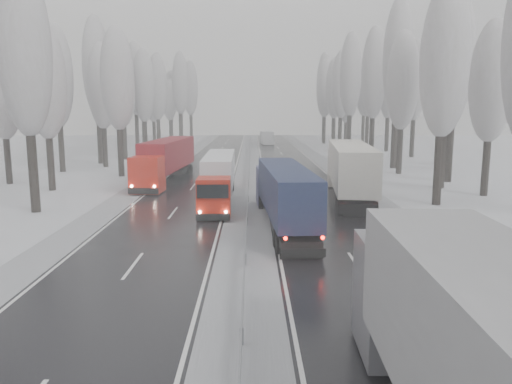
{
  "coord_description": "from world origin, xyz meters",
  "views": [
    {
      "loc": [
        0.32,
        -10.52,
        7.28
      ],
      "look_at": [
        0.58,
        19.86,
        2.2
      ],
      "focal_mm": 35.0,
      "sensor_mm": 36.0,
      "label": 1
    }
  ],
  "objects_px": {
    "truck_cream_box": "(349,167)",
    "box_truck_distant": "(267,138)",
    "truck_red_red": "(166,158)",
    "truck_red_white": "(219,175)",
    "truck_blue_box": "(284,191)"
  },
  "relations": [
    {
      "from": "truck_red_white",
      "to": "truck_cream_box",
      "type": "bearing_deg",
      "value": 2.06
    },
    {
      "from": "box_truck_distant",
      "to": "truck_red_white",
      "type": "height_order",
      "value": "truck_red_white"
    },
    {
      "from": "truck_red_red",
      "to": "truck_red_white",
      "type": "bearing_deg",
      "value": -55.17
    },
    {
      "from": "truck_cream_box",
      "to": "box_truck_distant",
      "type": "xyz_separation_m",
      "value": [
        -4.76,
        62.99,
        -1.23
      ]
    },
    {
      "from": "truck_red_red",
      "to": "box_truck_distant",
      "type": "bearing_deg",
      "value": 82.11
    },
    {
      "from": "truck_blue_box",
      "to": "truck_red_white",
      "type": "height_order",
      "value": "truck_blue_box"
    },
    {
      "from": "truck_cream_box",
      "to": "truck_red_white",
      "type": "height_order",
      "value": "truck_cream_box"
    },
    {
      "from": "box_truck_distant",
      "to": "truck_red_white",
      "type": "distance_m",
      "value": 63.79
    },
    {
      "from": "truck_cream_box",
      "to": "truck_red_white",
      "type": "relative_size",
      "value": 1.26
    },
    {
      "from": "truck_blue_box",
      "to": "truck_red_white",
      "type": "distance_m",
      "value": 9.97
    },
    {
      "from": "truck_blue_box",
      "to": "box_truck_distant",
      "type": "height_order",
      "value": "truck_blue_box"
    },
    {
      "from": "truck_blue_box",
      "to": "truck_cream_box",
      "type": "distance_m",
      "value": 11.07
    },
    {
      "from": "truck_cream_box",
      "to": "truck_red_white",
      "type": "xyz_separation_m",
      "value": [
        -10.49,
        -0.53,
        -0.52
      ]
    },
    {
      "from": "truck_blue_box",
      "to": "truck_red_white",
      "type": "bearing_deg",
      "value": 113.97
    },
    {
      "from": "truck_blue_box",
      "to": "box_truck_distant",
      "type": "xyz_separation_m",
      "value": [
        1.13,
        72.37,
        -0.83
      ]
    }
  ]
}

